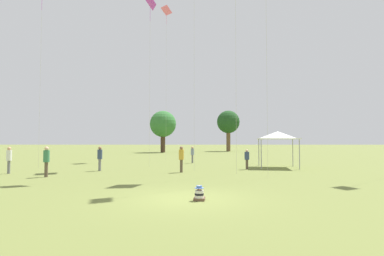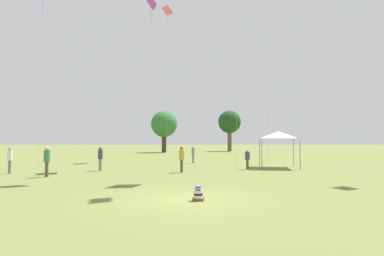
{
  "view_description": "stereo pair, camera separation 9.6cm",
  "coord_description": "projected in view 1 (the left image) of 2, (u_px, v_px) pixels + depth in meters",
  "views": [
    {
      "loc": [
        0.32,
        -11.45,
        2.2
      ],
      "look_at": [
        0.14,
        5.87,
        2.93
      ],
      "focal_mm": 28.0,
      "sensor_mm": 36.0,
      "label": 1
    },
    {
      "loc": [
        0.42,
        -11.44,
        2.2
      ],
      "look_at": [
        0.14,
        5.87,
        2.93
      ],
      "focal_mm": 28.0,
      "sensor_mm": 36.0,
      "label": 2
    }
  ],
  "objects": [
    {
      "name": "distant_tree_1",
      "position": [
        228.0,
        122.0,
        61.86
      ],
      "size": [
        4.69,
        4.69,
        8.42
      ],
      "color": "brown",
      "rests_on": "ground"
    },
    {
      "name": "kite_2",
      "position": [
        150.0,
        6.0,
        25.5
      ],
      "size": [
        1.18,
        1.44,
        14.59
      ],
      "rotation": [
        0.0,
        0.0,
        1.17
      ],
      "color": "#B738C6",
      "rests_on": "ground"
    },
    {
      "name": "seated_toddler",
      "position": [
        199.0,
        194.0,
        10.99
      ],
      "size": [
        0.45,
        0.54,
        0.56
      ],
      "rotation": [
        0.0,
        0.0,
        -0.11
      ],
      "color": "brown",
      "rests_on": "ground"
    },
    {
      "name": "ground_plane",
      "position": [
        187.0,
        199.0,
        11.35
      ],
      "size": [
        300.0,
        300.0,
        0.0
      ],
      "primitive_type": "plane",
      "color": "olive"
    },
    {
      "name": "canopy_tent",
      "position": [
        278.0,
        136.0,
        24.44
      ],
      "size": [
        3.58,
        3.58,
        2.95
      ],
      "rotation": [
        0.0,
        0.0,
        -0.14
      ],
      "color": "white",
      "rests_on": "ground"
    },
    {
      "name": "kite_1",
      "position": [
        166.0,
        16.0,
        35.5
      ],
      "size": [
        1.42,
        1.41,
        18.04
      ],
      "rotation": [
        0.0,
        0.0,
        1.6
      ],
      "color": "pink",
      "rests_on": "ground"
    },
    {
      "name": "distant_tree_0",
      "position": [
        163.0,
        124.0,
        55.9
      ],
      "size": [
        4.91,
        4.91,
        7.77
      ],
      "color": "#473323",
      "rests_on": "ground"
    },
    {
      "name": "person_standing_4",
      "position": [
        9.0,
        157.0,
        19.91
      ],
      "size": [
        0.45,
        0.45,
        1.78
      ],
      "rotation": [
        0.0,
        0.0,
        5.7
      ],
      "color": "slate",
      "rests_on": "ground"
    },
    {
      "name": "person_standing_5",
      "position": [
        247.0,
        158.0,
        22.86
      ],
      "size": [
        0.49,
        0.49,
        1.52
      ],
      "rotation": [
        0.0,
        0.0,
        4.16
      ],
      "color": "brown",
      "rests_on": "ground"
    },
    {
      "name": "person_standing_0",
      "position": [
        46.0,
        159.0,
        18.08
      ],
      "size": [
        0.47,
        0.47,
        1.84
      ],
      "rotation": [
        0.0,
        0.0,
        4.31
      ],
      "color": "brown",
      "rests_on": "ground"
    },
    {
      "name": "person_standing_2",
      "position": [
        100.0,
        156.0,
        21.71
      ],
      "size": [
        0.47,
        0.47,
        1.76
      ],
      "rotation": [
        0.0,
        0.0,
        2.59
      ],
      "color": "slate",
      "rests_on": "ground"
    },
    {
      "name": "person_standing_3",
      "position": [
        181.0,
        157.0,
        20.7
      ],
      "size": [
        0.36,
        0.36,
        1.8
      ],
      "rotation": [
        0.0,
        0.0,
        0.04
      ],
      "color": "brown",
      "rests_on": "ground"
    },
    {
      "name": "person_standing_1",
      "position": [
        192.0,
        153.0,
        29.26
      ],
      "size": [
        0.42,
        0.42,
        1.62
      ],
      "rotation": [
        0.0,
        0.0,
        0.64
      ],
      "color": "slate",
      "rests_on": "ground"
    }
  ]
}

